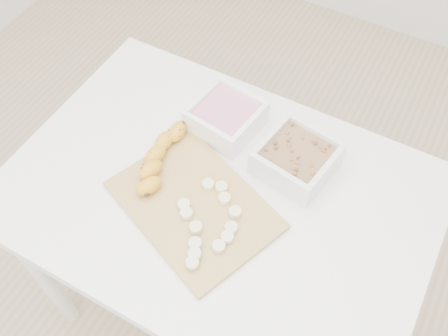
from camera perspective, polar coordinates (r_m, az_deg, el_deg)
The scene contains 7 objects.
ground at distance 1.86m, azimuth -0.46°, elevation -15.18°, with size 3.50×3.50×0.00m, color #C6AD89.
table at distance 1.26m, azimuth -0.66°, elevation -5.05°, with size 1.00×0.70×0.75m.
bowl_yogurt at distance 1.27m, azimuth 0.21°, elevation 5.86°, with size 0.18×0.18×0.07m.
bowl_granola at distance 1.20m, azimuth 8.28°, elevation 1.06°, with size 0.19×0.19×0.08m.
cutting_board at distance 1.15m, azimuth -3.43°, elevation -4.26°, with size 0.37×0.26×0.01m, color tan.
banana at distance 1.20m, azimuth -7.36°, elevation 1.09°, with size 0.06×0.22×0.04m, color orange, non-canonical shape.
banana_slices at distance 1.11m, azimuth -1.73°, elevation -6.22°, with size 0.15×0.23×0.02m.
Camera 1 is at (0.32, -0.55, 1.75)m, focal length 40.00 mm.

